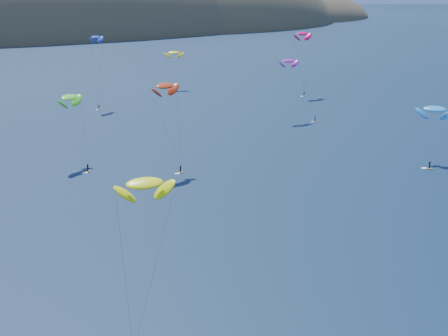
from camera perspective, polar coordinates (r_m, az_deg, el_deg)
island at (r=605.65m, az=-17.10°, el=11.10°), size 730.00×300.00×210.00m
kitesurfer_2 at (r=83.49m, az=-7.27°, el=-1.43°), size 9.55×9.09×23.65m
kitesurfer_3 at (r=166.54m, az=-13.94°, el=6.28°), size 9.19×14.73×19.91m
kitesurfer_4 at (r=237.09m, az=-11.61°, el=11.63°), size 7.76×8.99×27.73m
kitesurfer_5 at (r=173.47m, az=18.72°, el=5.12°), size 11.30×11.33×16.55m
kitesurfer_6 at (r=213.86m, az=5.93°, el=9.72°), size 10.76×10.26×22.00m
kitesurfer_8 at (r=259.19m, az=7.19°, el=12.09°), size 9.88×7.68×27.28m
kitesurfer_9 at (r=155.58m, az=-5.42°, el=7.48°), size 9.43×8.38×23.97m
kitesurfer_11 at (r=272.96m, az=-4.60°, el=10.47°), size 10.46×12.22×17.60m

